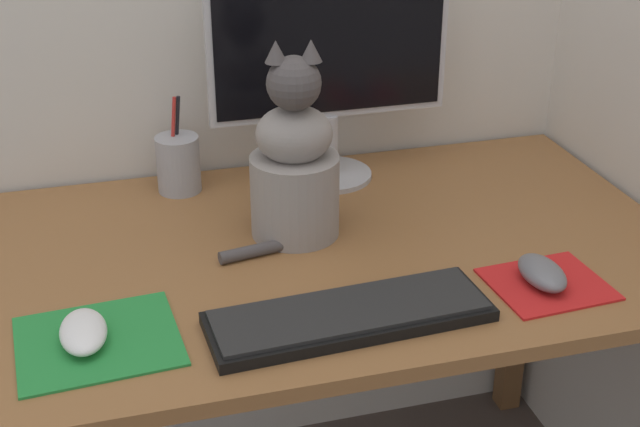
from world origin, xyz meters
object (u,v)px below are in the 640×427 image
computer_mouse_left (83,332)px  pen_cup (178,163)px  cat (294,166)px  keyboard (349,315)px  monitor (329,57)px  computer_mouse_right (542,273)px

computer_mouse_left → pen_cup: size_ratio=0.62×
cat → pen_cup: bearing=136.0°
computer_mouse_left → cat: 0.45m
keyboard → cat: bearing=88.8°
monitor → keyboard: 0.57m
monitor → computer_mouse_right: size_ratio=4.20×
monitor → cat: (-0.12, -0.21, -0.12)m
computer_mouse_right → pen_cup: size_ratio=0.60×
keyboard → pen_cup: 0.55m
pen_cup → cat: bearing=-53.9°
computer_mouse_left → pen_cup: bearing=67.6°
monitor → computer_mouse_right: monitor is taller
keyboard → computer_mouse_left: bearing=169.9°
monitor → pen_cup: bearing=176.4°
monitor → pen_cup: (-0.29, 0.02, -0.19)m
cat → computer_mouse_right: bearing=-29.6°
computer_mouse_right → cat: size_ratio=0.32×
computer_mouse_right → computer_mouse_left: bearing=177.8°
computer_mouse_right → pen_cup: 0.71m
keyboard → monitor: bearing=74.4°
computer_mouse_left → pen_cup: pen_cup is taller
computer_mouse_left → computer_mouse_right: computer_mouse_right is taller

